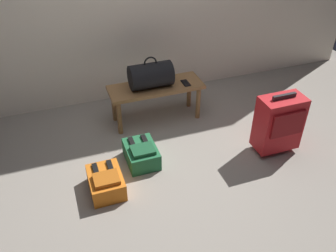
# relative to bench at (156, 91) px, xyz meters

# --- Properties ---
(ground_plane) EXTENTS (6.60, 6.60, 0.00)m
(ground_plane) POSITION_rel_bench_xyz_m (-0.13, -0.95, -0.35)
(ground_plane) COLOR gray
(bench) EXTENTS (1.00, 0.36, 0.42)m
(bench) POSITION_rel_bench_xyz_m (0.00, 0.00, 0.00)
(bench) COLOR olive
(bench) RESTS_ON ground
(duffel_bag_black) EXTENTS (0.44, 0.26, 0.34)m
(duffel_bag_black) POSITION_rel_bench_xyz_m (-0.05, 0.00, 0.20)
(duffel_bag_black) COLOR black
(duffel_bag_black) RESTS_ON bench
(cell_phone) EXTENTS (0.07, 0.14, 0.01)m
(cell_phone) POSITION_rel_bench_xyz_m (0.31, -0.06, 0.07)
(cell_phone) COLOR black
(cell_phone) RESTS_ON bench
(suitcase_upright_red) EXTENTS (0.42, 0.26, 0.63)m
(suitcase_upright_red) POSITION_rel_bench_xyz_m (0.93, -0.90, -0.03)
(suitcase_upright_red) COLOR red
(suitcase_upright_red) RESTS_ON ground
(backpack_green) EXTENTS (0.28, 0.38, 0.21)m
(backpack_green) POSITION_rel_bench_xyz_m (-0.36, -0.64, -0.26)
(backpack_green) COLOR #1E6038
(backpack_green) RESTS_ON ground
(backpack_orange) EXTENTS (0.28, 0.38, 0.21)m
(backpack_orange) POSITION_rel_bench_xyz_m (-0.75, -0.90, -0.26)
(backpack_orange) COLOR orange
(backpack_orange) RESTS_ON ground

